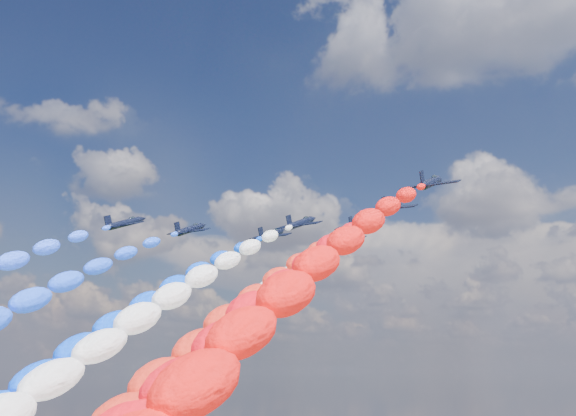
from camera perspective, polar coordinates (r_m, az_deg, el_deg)
The scene contains 14 objects.
jet_0 at distance 139.36m, azimuth -13.42°, elevation -1.24°, with size 9.09×12.19×2.69m, color black, non-canonical shape.
jet_1 at distance 143.03m, azimuth -8.15°, elevation -1.78°, with size 9.09×12.19×2.69m, color black, non-canonical shape.
jet_2 at distance 146.69m, azimuth -1.39°, elevation -2.21°, with size 9.09×12.19×2.69m, color black, non-canonical shape.
trail_2 at distance 104.85m, azimuth -15.65°, elevation -11.66°, with size 6.07×94.61×54.78m, color blue, non-canonical shape.
jet_3 at distance 135.30m, azimuth 1.07°, elevation -1.25°, with size 9.09×12.19×2.69m, color black, non-canonical shape.
trail_3 at distance 92.10m, azimuth -13.87°, elevation -11.59°, with size 6.07×94.61×54.78m, color silver, non-canonical shape.
jet_4 at distance 150.50m, azimuth 4.84°, elevation -2.45°, with size 9.09×12.19×2.69m, color black, non-canonical shape.
trail_4 at distance 105.13m, azimuth -6.41°, elevation -12.07°, with size 6.07×94.61×54.78m, color white, non-canonical shape.
jet_5 at distance 137.46m, azimuth 5.89°, elevation -1.38°, with size 9.09×12.19×2.69m, color black, non-canonical shape.
trail_5 at distance 91.57m, azimuth -6.44°, elevation -11.88°, with size 6.07×94.61×54.78m, color red, non-canonical shape.
jet_6 at distance 122.84m, azimuth 8.62°, elevation 0.15°, with size 9.09×12.19×2.69m, color black, non-canonical shape.
trail_6 at distance 75.57m, azimuth -4.45°, elevation -11.62°, with size 6.07×94.61×54.78m, color red, non-canonical shape.
jet_7 at distance 108.60m, azimuth 11.76°, elevation 2.08°, with size 9.09×12.19×2.69m, color black, non-canonical shape.
trail_7 at distance 59.77m, azimuth -1.98°, elevation -11.20°, with size 6.07×94.61×54.78m, color red, non-canonical shape.
Camera 1 is at (62.89, -107.34, 64.09)m, focal length 42.84 mm.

